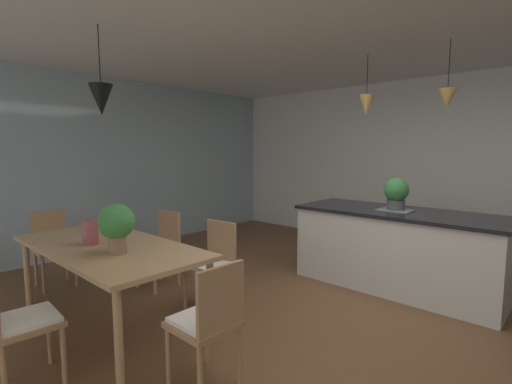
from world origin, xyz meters
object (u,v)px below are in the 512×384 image
(chair_kitchen_end, at_px, (208,320))
(chair_far_left, at_px, (161,246))
(chair_near_right, at_px, (17,319))
(vase_on_dining_table, at_px, (90,232))
(kitchen_island, at_px, (397,248))
(potted_plant_on_island, at_px, (396,193))
(chair_window_end, at_px, (53,246))
(potted_plant_on_table, at_px, (117,224))
(dining_table, at_px, (108,251))
(chair_far_right, at_px, (213,262))

(chair_kitchen_end, bearing_deg, chair_far_left, 155.47)
(chair_near_right, distance_m, vase_on_dining_table, 1.01)
(kitchen_island, relative_size, vase_on_dining_table, 10.15)
(chair_far_left, distance_m, vase_on_dining_table, 1.08)
(chair_kitchen_end, relative_size, potted_plant_on_island, 2.33)
(chair_window_end, distance_m, potted_plant_on_island, 4.03)
(chair_far_left, xyz_separation_m, potted_plant_on_table, (0.81, -0.93, 0.51))
(chair_near_right, bearing_deg, dining_table, 118.35)
(chair_kitchen_end, height_order, chair_far_left, same)
(potted_plant_on_island, bearing_deg, chair_window_end, -137.99)
(dining_table, relative_size, chair_far_left, 2.36)
(chair_window_end, height_order, chair_near_right, same)
(chair_near_right, bearing_deg, chair_far_left, 118.55)
(potted_plant_on_table, bearing_deg, vase_on_dining_table, -176.78)
(potted_plant_on_island, bearing_deg, dining_table, -120.30)
(dining_table, relative_size, potted_plant_on_table, 4.93)
(chair_window_end, distance_m, kitchen_island, 4.01)
(chair_far_right, xyz_separation_m, kitchen_island, (1.14, 1.82, -0.01))
(chair_near_right, xyz_separation_m, kitchen_island, (1.14, 3.52, -0.01))
(chair_window_end, bearing_deg, dining_table, -0.15)
(chair_kitchen_end, bearing_deg, potted_plant_on_island, 86.57)
(chair_far_right, height_order, kitchen_island, kitchen_island)
(kitchen_island, bearing_deg, chair_window_end, -138.38)
(chair_window_end, distance_m, chair_far_left, 1.26)
(chair_kitchen_end, height_order, chair_near_right, same)
(chair_window_end, bearing_deg, chair_kitchen_end, -0.08)
(kitchen_island, height_order, vase_on_dining_table, vase_on_dining_table)
(chair_far_right, height_order, potted_plant_on_table, potted_plant_on_table)
(kitchen_island, bearing_deg, potted_plant_on_island, 180.00)
(dining_table, distance_m, chair_far_left, 0.99)
(chair_window_end, bearing_deg, chair_far_left, 42.27)
(chair_kitchen_end, xyz_separation_m, chair_near_right, (-0.94, -0.85, 0.00))
(dining_table, relative_size, chair_far_right, 2.36)
(chair_far_left, xyz_separation_m, chair_near_right, (0.93, -1.70, 0.00))
(chair_far_left, distance_m, potted_plant_on_table, 1.33)
(chair_kitchen_end, xyz_separation_m, chair_far_right, (-0.94, 0.85, 0.00))
(chair_far_left, xyz_separation_m, potted_plant_on_island, (2.02, 1.82, 0.63))
(chair_kitchen_end, bearing_deg, chair_window_end, 179.92)
(chair_far_right, bearing_deg, potted_plant_on_island, 58.81)
(dining_table, bearing_deg, potted_plant_on_island, 59.70)
(dining_table, height_order, potted_plant_on_island, potted_plant_on_island)
(chair_far_left, relative_size, chair_near_right, 1.00)
(chair_far_left, relative_size, chair_far_right, 1.00)
(chair_far_right, relative_size, kitchen_island, 0.38)
(chair_far_right, relative_size, potted_plant_on_table, 2.09)
(chair_kitchen_end, distance_m, potted_plant_on_table, 1.18)
(chair_far_left, relative_size, potted_plant_on_table, 2.09)
(dining_table, xyz_separation_m, potted_plant_on_table, (0.34, -0.08, 0.31))
(chair_far_left, height_order, kitchen_island, kitchen_island)
(chair_far_right, bearing_deg, potted_plant_on_table, -97.11)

